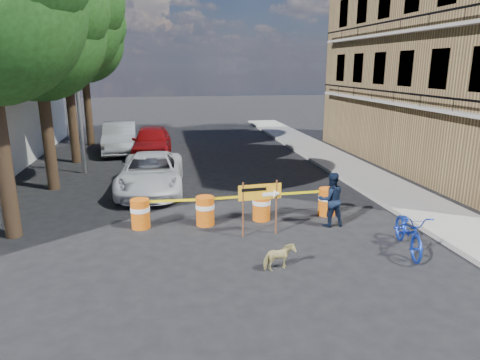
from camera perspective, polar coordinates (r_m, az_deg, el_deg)
name	(u,v)px	position (r m, az deg, el deg)	size (l,w,h in m)	color
ground	(260,247)	(11.79, 2.62, -8.85)	(120.00, 120.00, 0.00)	black
sidewalk_east	(368,178)	(19.22, 16.72, 0.22)	(2.40, 40.00, 0.15)	gray
apartment_building	(474,38)	(23.53, 28.75, 16.24)	(8.00, 16.00, 12.00)	#94774B
tree_mid_a	(38,30)	(18.04, -25.38, 17.57)	(5.25, 5.00, 8.68)	#332316
tree_mid_b	(64,23)	(22.97, -22.39, 18.80)	(5.67, 5.40, 9.62)	#332316
tree_far	(83,40)	(27.86, -20.22, 17.09)	(5.04, 4.80, 8.84)	#332316
streetlamp	(77,75)	(20.29, -20.86, 12.95)	(1.25, 0.18, 8.00)	gray
barrel_far_left	(140,213)	(13.25, -13.15, -4.31)	(0.58, 0.58, 0.90)	#C4530B
barrel_mid_left	(205,210)	(13.19, -4.68, -4.04)	(0.58, 0.58, 0.90)	#C4530B
barrel_mid_right	(261,206)	(13.59, 2.88, -3.44)	(0.58, 0.58, 0.90)	#C4530B
barrel_far_right	(327,201)	(14.30, 11.51, -2.79)	(0.58, 0.58, 0.90)	#C4530B
detour_sign	(265,196)	(12.17, 3.33, -2.16)	(1.26, 0.25, 1.63)	#592D19
pedestrian	(331,199)	(13.26, 12.03, -2.55)	(0.82, 0.64, 1.68)	black
bicycle	(411,212)	(11.97, 21.84, -4.03)	(0.75, 1.14, 2.16)	#1532AE
dog	(279,257)	(10.43, 5.26, -10.24)	(0.35, 0.77, 0.65)	tan
suv_white	(151,173)	(17.01, -11.78, 0.93)	(2.40, 5.21, 1.45)	white
sedan_red	(152,141)	(23.57, -11.66, 5.07)	(1.96, 4.87, 1.66)	maroon
sedan_silver	(120,137)	(25.29, -15.72, 5.49)	(1.77, 5.06, 1.67)	silver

